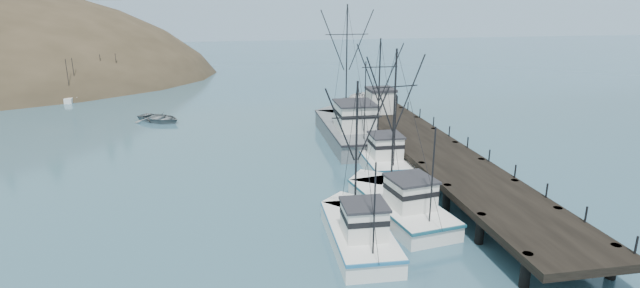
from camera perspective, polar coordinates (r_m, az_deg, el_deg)
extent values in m
plane|color=#30566B|center=(29.22, -2.22, -14.01)|extent=(400.00, 400.00, 0.00)
cube|color=black|center=(46.36, 12.26, -0.23)|extent=(6.00, 44.00, 0.50)
cylinder|color=black|center=(29.13, 22.45, -13.22)|extent=(0.56, 0.56, 2.00)
cylinder|color=black|center=(32.08, 30.48, -11.50)|extent=(0.56, 0.56, 2.00)
cylinder|color=black|center=(32.90, 17.82, -9.19)|extent=(0.56, 0.56, 2.00)
cylinder|color=black|center=(35.54, 25.34, -8.07)|extent=(0.56, 0.56, 2.00)
cylinder|color=black|center=(36.97, 14.26, -5.98)|extent=(0.56, 0.56, 2.00)
cylinder|color=black|center=(39.34, 21.21, -5.23)|extent=(0.56, 0.56, 2.00)
cylinder|color=black|center=(41.25, 11.45, -3.40)|extent=(0.56, 0.56, 2.00)
cylinder|color=black|center=(43.38, 17.86, -2.88)|extent=(0.56, 0.56, 2.00)
cylinder|color=black|center=(45.67, 9.18, -1.30)|extent=(0.56, 0.56, 2.00)
cylinder|color=black|center=(47.60, 15.10, -0.93)|extent=(0.56, 0.56, 2.00)
cylinder|color=black|center=(50.20, 7.32, 0.42)|extent=(0.56, 0.56, 2.00)
cylinder|color=black|center=(51.97, 12.81, 0.69)|extent=(0.56, 0.56, 2.00)
cylinder|color=black|center=(54.81, 5.78, 1.85)|extent=(0.56, 0.56, 2.00)
cylinder|color=black|center=(56.43, 10.87, 2.07)|extent=(0.56, 0.56, 2.00)
cylinder|color=black|center=(59.48, 4.47, 3.06)|extent=(0.56, 0.56, 2.00)
cylinder|color=black|center=(60.98, 9.21, 3.24)|extent=(0.56, 0.56, 2.00)
cylinder|color=black|center=(64.21, 3.35, 4.09)|extent=(0.56, 0.56, 2.00)
cylinder|color=black|center=(65.60, 7.78, 4.24)|extent=(0.56, 0.56, 2.00)
cube|color=beige|center=(93.14, -29.46, 6.15)|extent=(4.00, 5.00, 2.80)
cube|color=#9EB2C6|center=(195.95, -6.41, 12.15)|extent=(360.00, 40.00, 26.00)
cube|color=silver|center=(213.62, -20.49, 11.59)|extent=(180.00, 25.00, 18.00)
cube|color=white|center=(82.54, -26.00, 4.75)|extent=(1.00, 3.50, 0.90)
cylinder|color=black|center=(82.08, -26.26, 6.73)|extent=(0.08, 0.08, 6.00)
cube|color=white|center=(86.29, -21.96, 5.68)|extent=(1.00, 3.50, 0.90)
cylinder|color=black|center=(85.84, -22.16, 7.57)|extent=(0.08, 0.08, 6.00)
cube|color=white|center=(81.54, -26.57, 4.55)|extent=(1.00, 3.50, 0.90)
cylinder|color=black|center=(81.07, -26.83, 6.55)|extent=(0.08, 0.08, 6.00)
cube|color=white|center=(94.02, -26.44, 5.95)|extent=(1.00, 3.50, 0.90)
cylinder|color=black|center=(93.61, -26.67, 7.69)|extent=(0.08, 0.08, 6.00)
cube|color=white|center=(85.90, -23.44, 5.47)|extent=(1.00, 3.50, 0.90)
cylinder|color=black|center=(85.46, -23.67, 7.37)|extent=(0.08, 0.08, 6.00)
cube|color=white|center=(91.80, -22.51, 6.21)|extent=(1.00, 3.50, 0.90)
cylinder|color=black|center=(91.38, -22.71, 7.99)|extent=(0.08, 0.08, 6.00)
cube|color=white|center=(35.70, 9.14, -7.45)|extent=(5.34, 10.17, 1.60)
cube|color=white|center=(39.65, 5.79, -4.82)|extent=(3.73, 3.73, 1.60)
cube|color=#185063|center=(35.42, 9.19, -6.42)|extent=(5.46, 10.43, 0.18)
cube|color=silver|center=(34.03, 10.28, -5.54)|extent=(3.06, 3.13, 1.90)
cube|color=#26262B|center=(33.66, 10.37, -3.92)|extent=(3.33, 3.42, 0.16)
cylinder|color=black|center=(35.00, 8.42, 2.37)|extent=(0.14, 0.14, 10.25)
cylinder|color=black|center=(31.31, 12.73, -3.51)|extent=(0.10, 0.10, 6.15)
cube|color=white|center=(31.43, 4.50, -10.77)|extent=(3.64, 8.58, 1.60)
cube|color=white|center=(35.16, 2.92, -7.64)|extent=(3.43, 3.43, 1.60)
cube|color=#21699B|center=(31.11, 4.53, -9.62)|extent=(3.71, 8.80, 0.18)
cube|color=silver|center=(29.71, 5.05, -8.72)|extent=(2.46, 2.46, 1.90)
cube|color=#26262B|center=(29.28, 5.10, -6.89)|extent=(2.67, 2.68, 0.16)
cylinder|color=black|center=(30.62, 4.16, -0.96)|extent=(0.14, 0.14, 8.82)
cylinder|color=black|center=(27.09, 6.24, -7.41)|extent=(0.10, 0.10, 5.29)
cube|color=white|center=(45.67, 6.99, -1.94)|extent=(3.76, 9.46, 1.60)
cube|color=white|center=(49.98, 5.50, -0.25)|extent=(3.62, 3.62, 1.60)
cube|color=navy|center=(45.46, 7.02, -1.10)|extent=(3.83, 9.70, 0.18)
cube|color=silver|center=(44.04, 7.50, -0.27)|extent=(2.57, 2.69, 1.90)
cube|color=#26262B|center=(43.76, 7.55, 1.02)|extent=(2.79, 2.93, 0.16)
cylinder|color=black|center=(45.54, 6.74, 5.60)|extent=(0.14, 0.14, 10.05)
cylinder|color=black|center=(41.27, 8.56, 1.52)|extent=(0.10, 0.10, 6.03)
cube|color=slate|center=(52.97, 3.48, 1.11)|extent=(5.21, 14.73, 2.20)
cube|color=slate|center=(59.91, 1.88, 2.96)|extent=(5.10, 5.10, 2.20)
cube|color=black|center=(52.71, 3.50, 2.15)|extent=(5.31, 15.10, 0.18)
cube|color=silver|center=(50.60, 4.01, 3.16)|extent=(3.60, 4.17, 2.60)
cube|color=#26262B|center=(50.30, 4.04, 4.69)|extent=(3.91, 4.55, 0.16)
cylinder|color=black|center=(53.70, 3.06, 9.16)|extent=(0.14, 0.14, 12.18)
cylinder|color=black|center=(46.53, 5.16, 4.92)|extent=(0.10, 0.10, 7.31)
cube|color=silver|center=(57.69, 6.91, 4.86)|extent=(2.80, 3.00, 2.50)
cube|color=#26262B|center=(57.42, 6.96, 6.22)|extent=(3.00, 3.20, 0.30)
imported|color=silver|center=(61.62, 5.98, 5.18)|extent=(6.06, 4.60, 1.53)
imported|color=slate|center=(64.48, -17.87, 2.45)|extent=(7.21, 6.88, 1.22)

